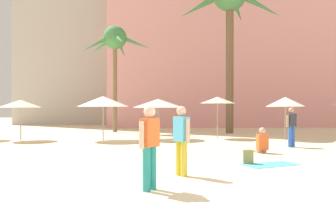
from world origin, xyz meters
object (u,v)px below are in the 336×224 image
Objects in this scene: cafe_umbrella_5 at (103,101)px; beach_towel at (270,165)px; person_far_left at (150,144)px; backpack at (248,157)px; person_near_right at (291,125)px; cafe_umbrella_3 at (158,103)px; palm_tree_far_left at (115,43)px; cafe_umbrella_2 at (21,104)px; cafe_umbrella_4 at (285,102)px; person_near_left at (260,144)px; palm_tree_left at (230,5)px; person_far_right at (181,138)px; cafe_umbrella_0 at (218,100)px.

beach_towel is at bearing -53.72° from cafe_umbrella_5.
person_far_left is (-3.55, -2.89, 0.93)m from beach_towel.
person_near_right is at bearing -21.10° from backpack.
palm_tree_far_left is at bearing 116.21° from cafe_umbrella_3.
cafe_umbrella_5 is at bearing -40.49° from person_far_left.
cafe_umbrella_2 is at bearing -21.93° from person_far_left.
cafe_umbrella_4 is 6.31m from person_near_left.
palm_tree_left is at bearing -11.41° from palm_tree_far_left.
person_far_right is (-6.52, -9.43, -1.09)m from cafe_umbrella_4.
beach_towel is 3.26m from person_far_right.
cafe_umbrella_3 is at bearing 109.46° from beach_towel.
cafe_umbrella_0 reaches higher than cafe_umbrella_2.
person_far_right is at bearing -52.64° from cafe_umbrella_2.
cafe_umbrella_5 is 1.57× the size of person_near_right.
cafe_umbrella_2 is 2.24× the size of person_near_left.
cafe_umbrella_3 is 8.90m from backpack.
cafe_umbrella_0 is 0.84× the size of cafe_umbrella_3.
person_near_right reaches higher than backpack.
person_near_right is (2.58, 4.47, 0.93)m from beach_towel.
cafe_umbrella_2 is 1.29× the size of beach_towel.
cafe_umbrella_2 is at bearing 44.79° from person_near_right.
person_far_left is (-0.78, -1.43, -0.00)m from person_far_right.
palm_tree_far_left is 4.42× the size of person_near_right.
cafe_umbrella_5 is 10.09m from person_far_right.
backpack reaches higher than beach_towel.
cafe_umbrella_4 reaches higher than person_far_left.
person_far_right is 1.00× the size of person_far_left.
beach_towel is 3.96× the size of backpack.
palm_tree_left is 8.47m from cafe_umbrella_4.
person_far_left is at bearing -82.20° from palm_tree_far_left.
cafe_umbrella_5 reaches higher than person_far_left.
cafe_umbrella_4 is 11.51m from person_far_right.
cafe_umbrella_2 is 13.00m from person_far_left.
backpack is (-0.90, -8.78, -1.93)m from cafe_umbrella_0.
cafe_umbrella_0 is 1.36× the size of person_near_right.
cafe_umbrella_0 is at bearing 9.65° from backpack.
person_near_left is at bearing -60.76° from palm_tree_far_left.
cafe_umbrella_0 is 12.53m from person_far_left.
cafe_umbrella_3 is at bearing 60.82° from person_far_right.
palm_tree_far_left is 3.53× the size of cafe_umbrella_2.
person_far_left is at bearing -107.98° from cafe_umbrella_0.
person_far_right is (3.15, -9.52, -1.10)m from cafe_umbrella_5.
palm_tree_far_left reaches higher than cafe_umbrella_0.
cafe_umbrella_2 is 12.63m from backpack.
backpack is (-0.60, 0.19, 0.19)m from beach_towel.
beach_towel is at bearing -115.25° from cafe_umbrella_4.
person_far_right is (0.26, -10.03, -1.01)m from cafe_umbrella_3.
person_far_left reaches higher than backpack.
palm_tree_left is 18.40m from person_far_left.
person_far_right is at bearing -108.22° from palm_tree_left.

